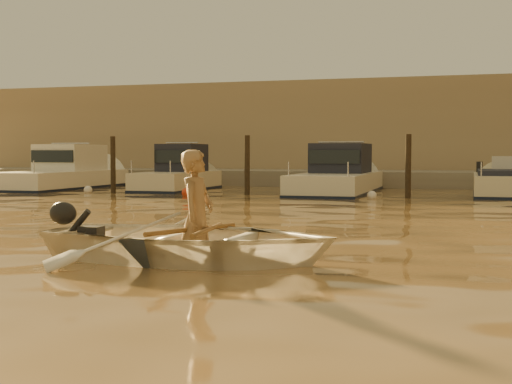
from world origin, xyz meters
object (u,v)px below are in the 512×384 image
(dinghy, at_px, (190,239))
(person, at_px, (197,217))
(moored_boat_2, at_px, (337,175))
(moored_boat_3, at_px, (505,189))
(moored_boat_1, at_px, (177,174))
(waterfront_building, at_px, (436,133))
(moored_boat_0, at_px, (61,173))

(dinghy, xyz_separation_m, person, (0.10, -0.00, 0.30))
(dinghy, distance_m, moored_boat_2, 16.31)
(moored_boat_2, bearing_deg, moored_boat_3, 0.00)
(moored_boat_1, bearing_deg, dinghy, -66.33)
(waterfront_building, bearing_deg, dinghy, -93.86)
(dinghy, relative_size, moored_boat_0, 0.51)
(dinghy, height_order, person, person)
(dinghy, distance_m, moored_boat_1, 17.78)
(dinghy, distance_m, waterfront_building, 27.42)
(moored_boat_0, relative_size, moored_boat_3, 1.35)
(moored_boat_0, bearing_deg, person, -53.08)
(moored_boat_1, relative_size, moored_boat_3, 0.99)
(person, distance_m, moored_boat_3, 16.90)
(moored_boat_1, height_order, moored_boat_3, moored_boat_1)
(person, bearing_deg, moored_boat_1, 25.18)
(moored_boat_3, distance_m, waterfront_building, 11.55)
(moored_boat_1, bearing_deg, moored_boat_3, 0.00)
(moored_boat_3, bearing_deg, person, -105.47)
(person, bearing_deg, moored_boat_2, 5.07)
(dinghy, distance_m, moored_boat_0, 20.31)
(moored_boat_3, height_order, waterfront_building, waterfront_building)
(person, bearing_deg, dinghy, 90.00)
(moored_boat_0, bearing_deg, moored_boat_3, 0.00)
(moored_boat_2, height_order, waterfront_building, waterfront_building)
(moored_boat_3, bearing_deg, waterfront_building, 104.11)
(person, distance_m, waterfront_building, 27.40)
(waterfront_building, bearing_deg, moored_boat_2, -104.47)
(person, distance_m, moored_boat_1, 17.82)
(moored_boat_0, xyz_separation_m, moored_boat_3, (16.74, 0.00, -0.40))
(moored_boat_3, bearing_deg, moored_boat_1, 180.00)
(moored_boat_3, xyz_separation_m, waterfront_building, (-2.77, 11.00, 2.17))
(moored_boat_0, distance_m, moored_boat_3, 16.75)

